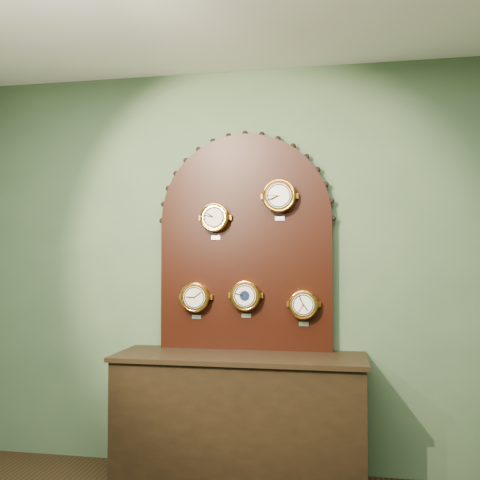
% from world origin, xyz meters
% --- Properties ---
extents(wall_back, '(4.00, 0.00, 4.00)m').
position_xyz_m(wall_back, '(0.00, 2.50, 1.40)').
color(wall_back, '#435D3F').
rests_on(wall_back, ground).
extents(shop_counter, '(1.60, 0.50, 0.80)m').
position_xyz_m(shop_counter, '(0.00, 2.23, 0.40)').
color(shop_counter, black).
rests_on(shop_counter, ground_plane).
extents(display_board, '(1.26, 0.06, 1.53)m').
position_xyz_m(display_board, '(0.00, 2.45, 1.63)').
color(display_board, black).
rests_on(display_board, shop_counter).
extents(roman_clock, '(0.20, 0.08, 0.25)m').
position_xyz_m(roman_clock, '(-0.20, 2.38, 1.74)').
color(roman_clock, gold).
rests_on(roman_clock, display_board).
extents(arabic_clock, '(0.23, 0.08, 0.28)m').
position_xyz_m(arabic_clock, '(0.25, 2.38, 1.88)').
color(arabic_clock, gold).
rests_on(arabic_clock, display_board).
extents(hygrometer, '(0.21, 0.08, 0.26)m').
position_xyz_m(hygrometer, '(-0.34, 2.38, 1.19)').
color(hygrometer, gold).
rests_on(hygrometer, display_board).
extents(barometer, '(0.21, 0.08, 0.26)m').
position_xyz_m(barometer, '(0.01, 2.38, 1.21)').
color(barometer, gold).
rests_on(barometer, display_board).
extents(tide_clock, '(0.20, 0.08, 0.25)m').
position_xyz_m(tide_clock, '(0.41, 2.38, 1.15)').
color(tide_clock, gold).
rests_on(tide_clock, display_board).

